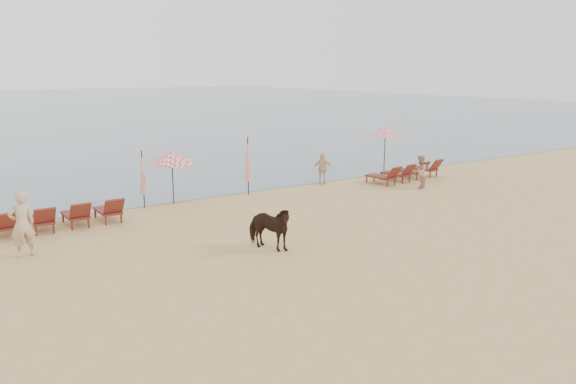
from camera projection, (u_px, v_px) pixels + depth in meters
name	position (u px, v px, depth m)	size (l,w,h in m)	color
ground	(389.00, 263.00, 15.42)	(120.00, 120.00, 0.00)	tan
lounger_cluster_left	(59.00, 216.00, 18.63)	(4.00, 1.74, 0.63)	maroon
lounger_cluster_right	(407.00, 171.00, 26.86)	(4.12, 2.16, 0.62)	maroon
umbrella_open_left_b	(172.00, 157.00, 21.88)	(1.70, 1.73, 2.16)	black
umbrella_open_right	(385.00, 132.00, 28.95)	(1.89, 1.89, 2.30)	black
umbrella_closed_left	(143.00, 173.00, 21.29)	(0.27, 0.27, 2.23)	black
umbrella_closed_right	(248.00, 159.00, 23.56)	(0.30, 0.30, 2.47)	black
cow	(269.00, 228.00, 16.44)	(0.73, 1.60, 1.35)	black
beachgoer_left	(22.00, 224.00, 15.78)	(0.70, 0.46, 1.91)	tan
beachgoer_right_a	(420.00, 172.00, 24.96)	(0.73, 0.57, 1.51)	tan
beachgoer_right_b	(323.00, 169.00, 25.89)	(0.86, 0.36, 1.48)	#D8AD87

